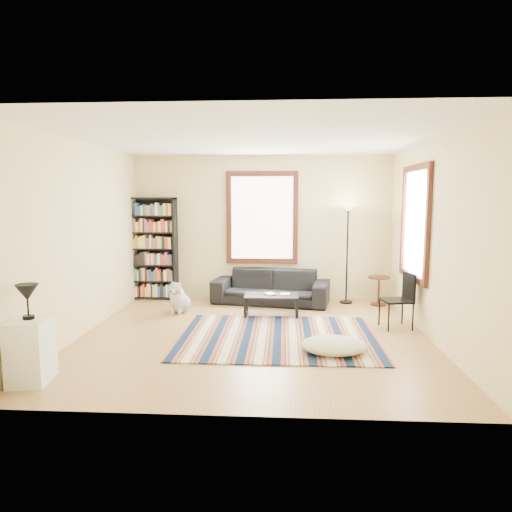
# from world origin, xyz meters

# --- Properties ---
(floor) EXTENTS (5.00, 5.00, 0.10)m
(floor) POSITION_xyz_m (0.00, 0.00, -0.05)
(floor) COLOR #A5854B
(floor) RESTS_ON ground
(ceiling) EXTENTS (5.00, 5.00, 0.10)m
(ceiling) POSITION_xyz_m (0.00, 0.00, 2.85)
(ceiling) COLOR white
(ceiling) RESTS_ON floor
(wall_back) EXTENTS (5.00, 0.10, 2.80)m
(wall_back) POSITION_xyz_m (0.00, 2.55, 1.40)
(wall_back) COLOR beige
(wall_back) RESTS_ON floor
(wall_front) EXTENTS (5.00, 0.10, 2.80)m
(wall_front) POSITION_xyz_m (0.00, -2.55, 1.40)
(wall_front) COLOR beige
(wall_front) RESTS_ON floor
(wall_left) EXTENTS (0.10, 5.00, 2.80)m
(wall_left) POSITION_xyz_m (-2.55, 0.00, 1.40)
(wall_left) COLOR beige
(wall_left) RESTS_ON floor
(wall_right) EXTENTS (0.10, 5.00, 2.80)m
(wall_right) POSITION_xyz_m (2.55, 0.00, 1.40)
(wall_right) COLOR beige
(wall_right) RESTS_ON floor
(window_back) EXTENTS (1.20, 0.06, 1.60)m
(window_back) POSITION_xyz_m (0.00, 2.47, 1.60)
(window_back) COLOR white
(window_back) RESTS_ON wall_back
(window_right) EXTENTS (0.06, 1.20, 1.60)m
(window_right) POSITION_xyz_m (2.47, 0.80, 1.60)
(window_right) COLOR white
(window_right) RESTS_ON wall_right
(rug) EXTENTS (2.81, 2.25, 0.02)m
(rug) POSITION_xyz_m (0.34, -0.10, 0.01)
(rug) COLOR #0C1E3C
(rug) RESTS_ON floor
(sofa) EXTENTS (2.28, 1.22, 0.63)m
(sofa) POSITION_xyz_m (0.19, 2.05, 0.32)
(sofa) COLOR black
(sofa) RESTS_ON floor
(bookshelf) EXTENTS (0.90, 0.30, 2.00)m
(bookshelf) POSITION_xyz_m (-2.12, 2.32, 1.00)
(bookshelf) COLOR black
(bookshelf) RESTS_ON floor
(coffee_table) EXTENTS (0.99, 0.68, 0.36)m
(coffee_table) POSITION_xyz_m (0.22, 1.11, 0.18)
(coffee_table) COLOR black
(coffee_table) RESTS_ON floor
(book_a) EXTENTS (0.28, 0.26, 0.02)m
(book_a) POSITION_xyz_m (0.12, 1.11, 0.37)
(book_a) COLOR beige
(book_a) RESTS_ON coffee_table
(book_b) EXTENTS (0.16, 0.22, 0.02)m
(book_b) POSITION_xyz_m (0.37, 1.16, 0.37)
(book_b) COLOR beige
(book_b) RESTS_ON coffee_table
(floor_cushion) EXTENTS (0.87, 0.66, 0.21)m
(floor_cushion) POSITION_xyz_m (1.08, -0.73, 0.11)
(floor_cushion) COLOR silver
(floor_cushion) RESTS_ON floor
(floor_lamp) EXTENTS (0.35, 0.35, 1.86)m
(floor_lamp) POSITION_xyz_m (1.62, 2.15, 0.93)
(floor_lamp) COLOR black
(floor_lamp) RESTS_ON floor
(side_table) EXTENTS (0.44, 0.44, 0.54)m
(side_table) POSITION_xyz_m (2.20, 2.00, 0.27)
(side_table) COLOR #471911
(side_table) RESTS_ON floor
(folding_chair) EXTENTS (0.49, 0.47, 0.86)m
(folding_chair) POSITION_xyz_m (2.15, 0.49, 0.43)
(folding_chair) COLOR black
(folding_chair) RESTS_ON floor
(white_cabinet) EXTENTS (0.44, 0.55, 0.70)m
(white_cabinet) POSITION_xyz_m (-2.30, -1.85, 0.35)
(white_cabinet) COLOR white
(white_cabinet) RESTS_ON floor
(table_lamp) EXTENTS (0.27, 0.27, 0.38)m
(table_lamp) POSITION_xyz_m (-2.30, -1.85, 0.89)
(table_lamp) COLOR black
(table_lamp) RESTS_ON white_cabinet
(dog) EXTENTS (0.51, 0.63, 0.56)m
(dog) POSITION_xyz_m (-1.37, 1.25, 0.28)
(dog) COLOR #B9B9B9
(dog) RESTS_ON floor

